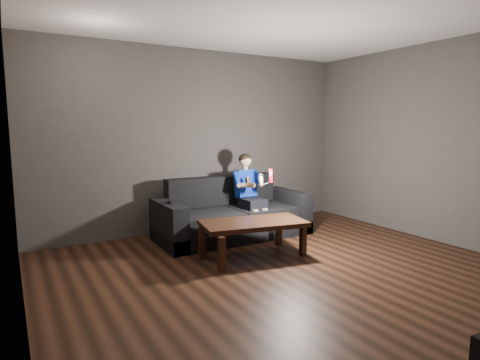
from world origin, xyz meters
TOP-DOWN VIEW (x-y plane):
  - floor at (0.00, 0.00)m, footprint 5.00×5.00m
  - back_wall at (0.00, 2.50)m, footprint 5.00×0.04m
  - left_wall at (-2.50, 0.00)m, footprint 0.04×5.00m
  - right_wall at (2.50, 0.00)m, footprint 0.04×5.00m
  - ceiling at (0.00, 0.00)m, footprint 5.00×5.00m
  - sofa at (0.19, 1.83)m, footprint 2.16×0.93m
  - child at (0.43, 1.77)m, footprint 0.44×0.54m
  - wii_remote_red at (0.52, 1.36)m, footprint 0.06×0.08m
  - nunchuk_white at (0.36, 1.36)m, footprint 0.09×0.11m
  - wii_remote_black at (-0.78, 1.75)m, footprint 0.07×0.15m
  - coffee_table at (-0.06, 0.88)m, footprint 1.32×0.83m

SIDE VIEW (x-z plane):
  - floor at x=0.00m, z-range 0.00..0.00m
  - sofa at x=0.19m, z-range -0.14..0.69m
  - coffee_table at x=-0.06m, z-range 0.16..0.61m
  - wii_remote_black at x=-0.78m, z-range 0.59..0.62m
  - child at x=0.43m, z-range 0.16..1.24m
  - nunchuk_white at x=0.36m, z-range 0.79..0.95m
  - wii_remote_red at x=0.52m, z-range 0.81..1.00m
  - back_wall at x=0.00m, z-range 0.00..2.70m
  - left_wall at x=-2.50m, z-range 0.00..2.70m
  - right_wall at x=2.50m, z-range 0.00..2.70m
  - ceiling at x=0.00m, z-range 2.69..2.71m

